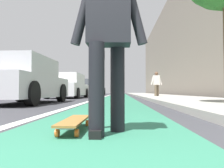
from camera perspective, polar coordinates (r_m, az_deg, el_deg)
ground_plane at (r=11.18m, az=1.28°, el=-3.97°), size 80.00×80.00×0.00m
bike_lane_paint at (r=25.18m, az=1.90°, el=-2.86°), size 56.00×1.81×0.00m
lane_stripe_white at (r=21.22m, az=-1.05°, el=-3.02°), size 52.00×0.16×0.01m
sidewalk_curb at (r=19.37m, az=10.55°, el=-2.91°), size 52.00×3.20×0.13m
building_facade at (r=24.23m, az=15.40°, el=8.95°), size 40.00×1.20×9.90m
skateboard at (r=2.24m, az=-9.73°, el=-9.54°), size 0.84×0.21×0.11m
skater_person at (r=2.10m, az=-0.98°, el=13.13°), size 0.46×0.72×1.64m
parked_car_near at (r=7.74m, az=-21.62°, el=0.66°), size 4.29×1.92×1.50m
parked_car_mid at (r=13.67m, az=-11.27°, el=-0.66°), size 4.54×1.94×1.46m
parked_car_far at (r=20.26m, az=-6.46°, el=-1.02°), size 4.44×2.02×1.50m
parked_car_end at (r=26.36m, az=-4.28°, el=-1.30°), size 4.62×2.10×1.47m
traffic_light at (r=20.58m, az=-2.30°, el=5.01°), size 0.33×0.28×4.18m
pedestrian_distant at (r=13.64m, az=11.45°, el=0.24°), size 0.45×0.69×1.59m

